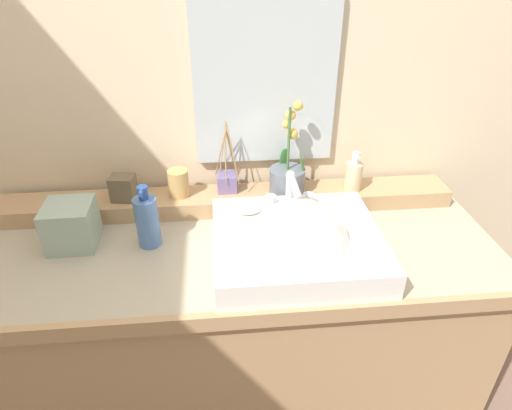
% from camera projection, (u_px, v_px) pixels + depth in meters
% --- Properties ---
extents(wall_back, '(3.24, 0.20, 2.57)m').
position_uv_depth(wall_back, '(221.00, 65.00, 1.36)').
color(wall_back, beige).
rests_on(wall_back, ground).
extents(vanity_cabinet, '(1.51, 0.56, 0.88)m').
position_uv_depth(vanity_cabinet, '(235.00, 349.00, 1.47)').
color(vanity_cabinet, tan).
rests_on(vanity_cabinet, ground).
extents(back_ledge, '(1.43, 0.13, 0.05)m').
position_uv_depth(back_ledge, '(228.00, 201.00, 1.40)').
color(back_ledge, tan).
rests_on(back_ledge, vanity_cabinet).
extents(sink_basin, '(0.44, 0.39, 0.29)m').
position_uv_depth(sink_basin, '(297.00, 247.00, 1.16)').
color(sink_basin, white).
rests_on(sink_basin, vanity_cabinet).
extents(soap_bar, '(0.07, 0.04, 0.02)m').
position_uv_depth(soap_bar, '(248.00, 210.00, 1.23)').
color(soap_bar, silver).
rests_on(soap_bar, sink_basin).
extents(potted_plant, '(0.11, 0.11, 0.29)m').
position_uv_depth(potted_plant, '(288.00, 174.00, 1.36)').
color(potted_plant, slate).
rests_on(potted_plant, back_ledge).
extents(soap_dispenser, '(0.05, 0.06, 0.13)m').
position_uv_depth(soap_dispenser, '(354.00, 175.00, 1.38)').
color(soap_dispenser, beige).
rests_on(soap_dispenser, back_ledge).
extents(tumbler_cup, '(0.06, 0.06, 0.09)m').
position_uv_depth(tumbler_cup, '(179.00, 183.00, 1.35)').
color(tumbler_cup, tan).
rests_on(tumbler_cup, back_ledge).
extents(reed_diffuser, '(0.07, 0.10, 0.23)m').
position_uv_depth(reed_diffuser, '(228.00, 180.00, 1.38)').
color(reed_diffuser, slate).
rests_on(reed_diffuser, back_ledge).
extents(trinket_box, '(0.08, 0.07, 0.08)m').
position_uv_depth(trinket_box, '(123.00, 188.00, 1.33)').
color(trinket_box, brown).
rests_on(trinket_box, back_ledge).
extents(lotion_bottle, '(0.06, 0.07, 0.19)m').
position_uv_depth(lotion_bottle, '(147.00, 220.00, 1.20)').
color(lotion_bottle, '#4C73AD').
rests_on(lotion_bottle, vanity_cabinet).
extents(tissue_box, '(0.13, 0.13, 0.13)m').
position_uv_depth(tissue_box, '(71.00, 225.00, 1.21)').
color(tissue_box, '#94AB99').
rests_on(tissue_box, vanity_cabinet).
extents(mirror, '(0.43, 0.02, 0.49)m').
position_uv_depth(mirror, '(265.00, 83.00, 1.29)').
color(mirror, silver).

